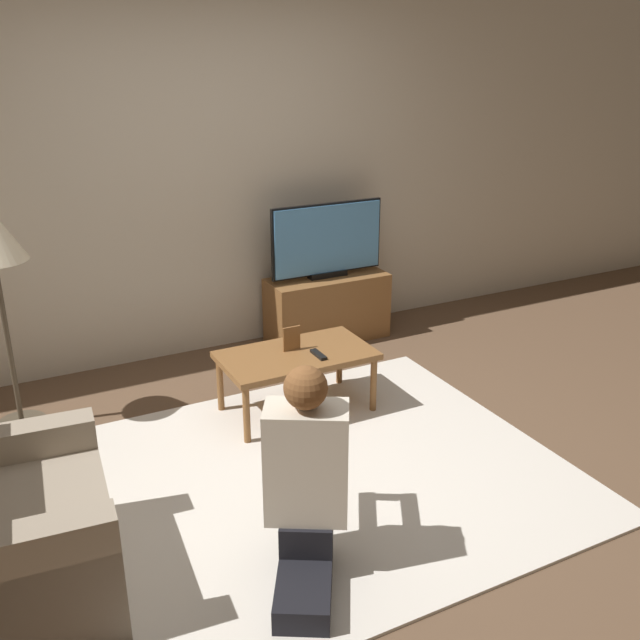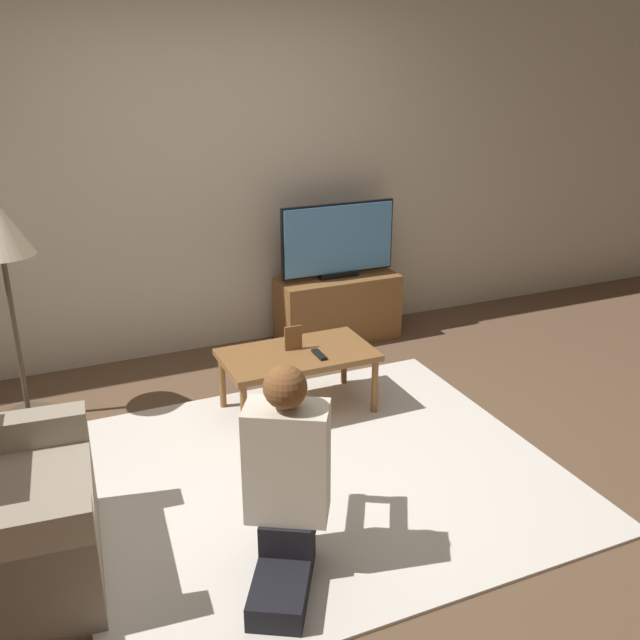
% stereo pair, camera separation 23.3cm
% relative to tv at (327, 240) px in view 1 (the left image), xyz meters
% --- Properties ---
extents(ground_plane, '(10.00, 10.00, 0.00)m').
position_rel_tv_xyz_m(ground_plane, '(-0.89, -1.65, -0.78)').
color(ground_plane, brown).
extents(wall_back, '(10.00, 0.06, 2.60)m').
position_rel_tv_xyz_m(wall_back, '(-0.89, 0.28, 0.52)').
color(wall_back, beige).
rests_on(wall_back, ground_plane).
extents(rug, '(2.43, 2.12, 0.02)m').
position_rel_tv_xyz_m(rug, '(-0.89, -1.65, -0.77)').
color(rug, silver).
rests_on(rug, ground_plane).
extents(tv_stand, '(0.91, 0.36, 0.50)m').
position_rel_tv_xyz_m(tv_stand, '(-0.00, -0.00, -0.53)').
color(tv_stand, brown).
rests_on(tv_stand, ground_plane).
extents(tv, '(0.88, 0.08, 0.55)m').
position_rel_tv_xyz_m(tv, '(0.00, 0.00, 0.00)').
color(tv, black).
rests_on(tv, tv_stand).
extents(coffee_table, '(0.90, 0.51, 0.40)m').
position_rel_tv_xyz_m(coffee_table, '(-0.71, -0.95, -0.42)').
color(coffee_table, brown).
rests_on(coffee_table, ground_plane).
extents(armchair, '(0.77, 0.95, 0.83)m').
position_rel_tv_xyz_m(armchair, '(-2.39, -1.83, -0.49)').
color(armchair, gray).
rests_on(armchair, ground_plane).
extents(person_kneeling, '(0.62, 0.83, 0.94)m').
position_rel_tv_xyz_m(person_kneeling, '(-1.28, -2.24, -0.32)').
color(person_kneeling, black).
rests_on(person_kneeling, rug).
extents(picture_frame, '(0.11, 0.01, 0.15)m').
position_rel_tv_xyz_m(picture_frame, '(-0.72, -0.90, -0.31)').
color(picture_frame, brown).
rests_on(picture_frame, coffee_table).
extents(remote, '(0.04, 0.15, 0.02)m').
position_rel_tv_xyz_m(remote, '(-0.61, -1.06, -0.37)').
color(remote, black).
rests_on(remote, coffee_table).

